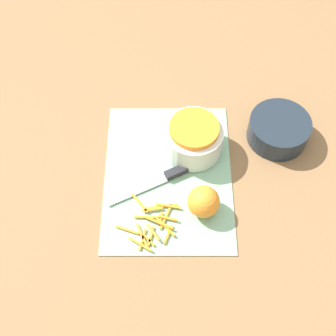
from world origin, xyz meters
The scene contains 7 objects.
ground_plane centered at (0.00, 0.00, 0.00)m, with size 4.00×4.00×0.00m, color olive.
cutting_board centered at (0.00, 0.00, 0.00)m, with size 0.41×0.30×0.01m.
bowl_speckled centered at (-0.08, 0.06, 0.05)m, with size 0.14×0.14×0.09m.
bowl_dark centered at (-0.11, 0.27, 0.03)m, with size 0.15×0.15×0.06m.
knife centered at (0.00, 0.02, 0.01)m, with size 0.14×0.25×0.02m.
orange_left centered at (0.09, 0.08, 0.04)m, with size 0.07×0.07×0.07m.
peel_pile centered at (0.13, -0.03, 0.01)m, with size 0.14×0.15×0.01m.
Camera 1 is at (0.57, 0.00, 0.97)m, focal length 50.00 mm.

